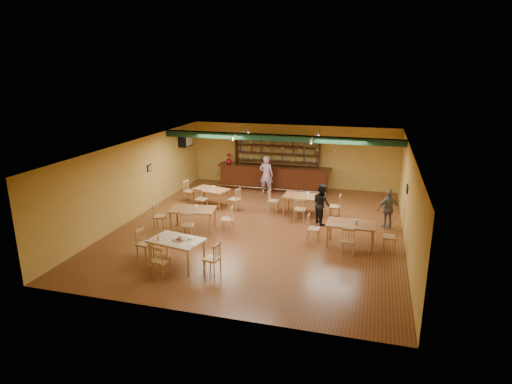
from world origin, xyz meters
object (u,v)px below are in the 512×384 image
(dining_table_a, at_px, (211,197))
(near_table, at_px, (177,252))
(bar_counter, at_px, (274,178))
(patron_bar, at_px, (266,175))
(dining_table_c, at_px, (193,219))
(dining_table_b, at_px, (304,205))
(dining_table_d, at_px, (350,234))
(patron_right_a, at_px, (322,204))

(dining_table_a, xyz_separation_m, near_table, (1.13, -5.66, 0.04))
(bar_counter, xyz_separation_m, patron_bar, (-0.16, -0.83, 0.32))
(dining_table_c, xyz_separation_m, patron_bar, (1.38, 5.21, 0.49))
(dining_table_b, distance_m, dining_table_c, 4.46)
(dining_table_a, bearing_deg, dining_table_c, -66.78)
(bar_counter, height_order, dining_table_b, bar_counter)
(dining_table_d, relative_size, patron_right_a, 1.03)
(dining_table_b, bearing_deg, patron_right_a, -43.19)
(dining_table_b, bearing_deg, near_table, -115.35)
(bar_counter, relative_size, patron_bar, 3.05)
(dining_table_b, distance_m, patron_right_a, 1.19)
(dining_table_b, relative_size, patron_bar, 0.89)
(bar_counter, bearing_deg, dining_table_d, -56.37)
(dining_table_d, distance_m, patron_bar, 6.66)
(bar_counter, bearing_deg, near_table, -95.39)
(dining_table_b, relative_size, dining_table_c, 0.99)
(dining_table_b, xyz_separation_m, patron_right_a, (0.80, -0.80, 0.37))
(patron_right_a, bearing_deg, bar_counter, -2.22)
(bar_counter, distance_m, dining_table_a, 3.76)
(dining_table_d, height_order, near_table, near_table)
(near_table, bearing_deg, dining_table_b, 73.83)
(bar_counter, distance_m, patron_bar, 0.90)
(dining_table_c, height_order, patron_right_a, patron_right_a)
(near_table, bearing_deg, patron_bar, 96.21)
(dining_table_a, distance_m, dining_table_c, 2.87)
(dining_table_d, bearing_deg, patron_right_a, 124.11)
(dining_table_b, height_order, dining_table_c, dining_table_c)
(bar_counter, xyz_separation_m, near_table, (-0.84, -8.86, -0.16))
(patron_bar, bearing_deg, patron_right_a, 133.94)
(bar_counter, xyz_separation_m, dining_table_c, (-1.55, -6.04, -0.17))
(dining_table_d, xyz_separation_m, patron_bar, (-4.16, 5.18, 0.49))
(dining_table_c, relative_size, near_table, 1.05)
(patron_bar, bearing_deg, dining_table_b, 132.86)
(bar_counter, bearing_deg, dining_table_c, -104.37)
(bar_counter, height_order, dining_table_a, bar_counter)
(dining_table_a, xyz_separation_m, patron_bar, (1.80, 2.38, 0.52))
(dining_table_a, height_order, dining_table_b, dining_table_b)
(dining_table_d, bearing_deg, patron_bar, 130.30)
(dining_table_c, bearing_deg, dining_table_d, -8.54)
(patron_right_a, bearing_deg, dining_table_a, 42.60)
(dining_table_b, bearing_deg, patron_bar, 132.58)
(bar_counter, relative_size, near_table, 3.56)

